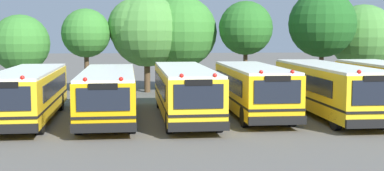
{
  "coord_description": "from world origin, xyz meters",
  "views": [
    {
      "loc": [
        -5.78,
        -25.27,
        4.25
      ],
      "look_at": [
        -3.23,
        0.0,
        1.6
      ],
      "focal_mm": 47.8,
      "sensor_mm": 36.0,
      "label": 1
    }
  ],
  "objects_px": {
    "school_bus_4": "(327,87)",
    "tree_0": "(19,44)",
    "tree_1": "(85,33)",
    "school_bus_0": "(29,93)",
    "tree_2": "(143,29)",
    "tree_6": "(363,36)",
    "school_bus_3": "(253,88)",
    "school_bus_1": "(108,92)",
    "school_bus_2": "(185,90)",
    "tree_4": "(244,28)",
    "tree_5": "(322,25)",
    "tree_3": "(184,32)"
  },
  "relations": [
    {
      "from": "school_bus_3",
      "to": "tree_1",
      "type": "distance_m",
      "value": 14.25
    },
    {
      "from": "tree_0",
      "to": "tree_4",
      "type": "distance_m",
      "value": 15.32
    },
    {
      "from": "tree_1",
      "to": "school_bus_4",
      "type": "bearing_deg",
      "value": -38.3
    },
    {
      "from": "tree_1",
      "to": "tree_3",
      "type": "distance_m",
      "value": 7.0
    },
    {
      "from": "school_bus_3",
      "to": "tree_4",
      "type": "relative_size",
      "value": 1.44
    },
    {
      "from": "tree_3",
      "to": "tree_2",
      "type": "bearing_deg",
      "value": -169.44
    },
    {
      "from": "tree_3",
      "to": "tree_4",
      "type": "distance_m",
      "value": 4.34
    },
    {
      "from": "school_bus_3",
      "to": "school_bus_4",
      "type": "relative_size",
      "value": 0.85
    },
    {
      "from": "tree_4",
      "to": "tree_6",
      "type": "bearing_deg",
      "value": 10.57
    },
    {
      "from": "school_bus_4",
      "to": "tree_2",
      "type": "distance_m",
      "value": 14.81
    },
    {
      "from": "school_bus_4",
      "to": "tree_4",
      "type": "bearing_deg",
      "value": -77.59
    },
    {
      "from": "school_bus_2",
      "to": "tree_4",
      "type": "height_order",
      "value": "tree_4"
    },
    {
      "from": "school_bus_1",
      "to": "school_bus_2",
      "type": "bearing_deg",
      "value": 176.32
    },
    {
      "from": "school_bus_0",
      "to": "school_bus_4",
      "type": "height_order",
      "value": "school_bus_4"
    },
    {
      "from": "school_bus_1",
      "to": "tree_4",
      "type": "height_order",
      "value": "tree_4"
    },
    {
      "from": "tree_2",
      "to": "tree_3",
      "type": "height_order",
      "value": "tree_2"
    },
    {
      "from": "tree_0",
      "to": "tree_2",
      "type": "xyz_separation_m",
      "value": [
        8.29,
        1.1,
        0.97
      ]
    },
    {
      "from": "school_bus_2",
      "to": "tree_2",
      "type": "height_order",
      "value": "tree_2"
    },
    {
      "from": "school_bus_2",
      "to": "school_bus_0",
      "type": "bearing_deg",
      "value": -0.86
    },
    {
      "from": "tree_2",
      "to": "tree_6",
      "type": "relative_size",
      "value": 1.09
    },
    {
      "from": "school_bus_1",
      "to": "school_bus_2",
      "type": "distance_m",
      "value": 3.76
    },
    {
      "from": "school_bus_2",
      "to": "tree_3",
      "type": "bearing_deg",
      "value": -95.78
    },
    {
      "from": "school_bus_0",
      "to": "tree_5",
      "type": "xyz_separation_m",
      "value": [
        18.2,
        10.33,
        3.43
      ]
    },
    {
      "from": "tree_0",
      "to": "tree_5",
      "type": "relative_size",
      "value": 0.75
    },
    {
      "from": "school_bus_0",
      "to": "tree_1",
      "type": "distance_m",
      "value": 11.11
    },
    {
      "from": "tree_3",
      "to": "tree_4",
      "type": "relative_size",
      "value": 1.06
    },
    {
      "from": "school_bus_0",
      "to": "tree_1",
      "type": "relative_size",
      "value": 1.73
    },
    {
      "from": "school_bus_3",
      "to": "school_bus_4",
      "type": "distance_m",
      "value": 3.83
    },
    {
      "from": "school_bus_4",
      "to": "tree_0",
      "type": "bearing_deg",
      "value": -29.94
    },
    {
      "from": "tree_0",
      "to": "tree_3",
      "type": "relative_size",
      "value": 0.8
    },
    {
      "from": "tree_5",
      "to": "tree_6",
      "type": "xyz_separation_m",
      "value": [
        3.9,
        1.81,
        -0.81
      ]
    },
    {
      "from": "school_bus_0",
      "to": "tree_2",
      "type": "relative_size",
      "value": 1.47
    },
    {
      "from": "school_bus_4",
      "to": "tree_1",
      "type": "height_order",
      "value": "tree_1"
    },
    {
      "from": "tree_3",
      "to": "school_bus_4",
      "type": "bearing_deg",
      "value": -61.23
    },
    {
      "from": "school_bus_4",
      "to": "school_bus_0",
      "type": "bearing_deg",
      "value": 0.13
    },
    {
      "from": "school_bus_2",
      "to": "tree_5",
      "type": "xyz_separation_m",
      "value": [
        10.66,
        10.29,
        3.4
      ]
    },
    {
      "from": "tree_2",
      "to": "school_bus_1",
      "type": "bearing_deg",
      "value": -99.31
    },
    {
      "from": "school_bus_0",
      "to": "tree_5",
      "type": "relative_size",
      "value": 1.4
    },
    {
      "from": "school_bus_0",
      "to": "school_bus_2",
      "type": "height_order",
      "value": "school_bus_2"
    },
    {
      "from": "tree_1",
      "to": "school_bus_3",
      "type": "bearing_deg",
      "value": -47.16
    },
    {
      "from": "tree_4",
      "to": "tree_5",
      "type": "distance_m",
      "value": 5.62
    },
    {
      "from": "school_bus_1",
      "to": "tree_2",
      "type": "relative_size",
      "value": 1.57
    },
    {
      "from": "tree_2",
      "to": "school_bus_2",
      "type": "bearing_deg",
      "value": -80.13
    },
    {
      "from": "school_bus_2",
      "to": "tree_4",
      "type": "relative_size",
      "value": 1.67
    },
    {
      "from": "school_bus_0",
      "to": "tree_0",
      "type": "xyz_separation_m",
      "value": [
        -2.69,
        10.12,
        2.12
      ]
    },
    {
      "from": "school_bus_0",
      "to": "school_bus_3",
      "type": "distance_m",
      "value": 11.09
    },
    {
      "from": "school_bus_0",
      "to": "tree_3",
      "type": "xyz_separation_m",
      "value": [
        8.49,
        11.77,
        2.9
      ]
    },
    {
      "from": "school_bus_0",
      "to": "school_bus_2",
      "type": "xyz_separation_m",
      "value": [
        7.55,
        0.04,
        0.02
      ]
    },
    {
      "from": "school_bus_3",
      "to": "school_bus_4",
      "type": "height_order",
      "value": "school_bus_4"
    },
    {
      "from": "tree_1",
      "to": "school_bus_0",
      "type": "bearing_deg",
      "value": -98.5
    }
  ]
}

